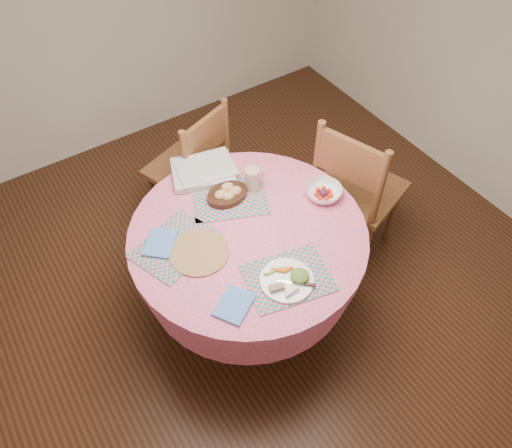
# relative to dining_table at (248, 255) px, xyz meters

# --- Properties ---
(ground) EXTENTS (4.00, 4.00, 0.00)m
(ground) POSITION_rel_dining_table_xyz_m (0.00, 0.00, -0.56)
(ground) COLOR #331C0F
(ground) RESTS_ON ground
(room_envelope) EXTENTS (4.01, 4.01, 2.71)m
(room_envelope) POSITION_rel_dining_table_xyz_m (0.00, 0.00, 1.16)
(room_envelope) COLOR silver
(room_envelope) RESTS_ON ground
(dining_table) EXTENTS (1.24, 1.24, 0.75)m
(dining_table) POSITION_rel_dining_table_xyz_m (0.00, 0.00, 0.00)
(dining_table) COLOR pink
(dining_table) RESTS_ON ground
(chair_right) EXTENTS (0.60, 0.61, 1.06)m
(chair_right) POSITION_rel_dining_table_xyz_m (0.82, 0.07, -0.00)
(chair_right) COLOR brown
(chair_right) RESTS_ON ground
(chair_back) EXTENTS (0.57, 0.56, 0.98)m
(chair_back) POSITION_rel_dining_table_xyz_m (0.11, 0.83, -0.05)
(chair_back) COLOR brown
(chair_back) RESTS_ON ground
(placemat_front) EXTENTS (0.46, 0.38, 0.01)m
(placemat_front) POSITION_rel_dining_table_xyz_m (0.00, -0.35, 0.20)
(placemat_front) COLOR #167D65
(placemat_front) RESTS_ON dining_table
(placemat_left) EXTENTS (0.48, 0.42, 0.01)m
(placemat_left) POSITION_rel_dining_table_xyz_m (-0.35, 0.13, 0.20)
(placemat_left) COLOR #167D65
(placemat_left) RESTS_ON dining_table
(placemat_back) EXTENTS (0.49, 0.43, 0.01)m
(placemat_back) POSITION_rel_dining_table_xyz_m (0.04, 0.25, 0.20)
(placemat_back) COLOR #167D65
(placemat_back) RESTS_ON dining_table
(wicker_trivet) EXTENTS (0.30, 0.30, 0.01)m
(wicker_trivet) POSITION_rel_dining_table_xyz_m (-0.28, 0.02, 0.20)
(wicker_trivet) COLOR olive
(wicker_trivet) RESTS_ON dining_table
(napkin_near) EXTENTS (0.23, 0.21, 0.01)m
(napkin_near) POSITION_rel_dining_table_xyz_m (-0.29, -0.33, 0.20)
(napkin_near) COLOR #4E7ACB
(napkin_near) RESTS_ON dining_table
(napkin_far) EXTENTS (0.22, 0.23, 0.01)m
(napkin_far) POSITION_rel_dining_table_xyz_m (-0.41, 0.17, 0.21)
(napkin_far) COLOR #4E7ACB
(napkin_far) RESTS_ON placemat_left
(dinner_plate) EXTENTS (0.26, 0.26, 0.05)m
(dinner_plate) POSITION_rel_dining_table_xyz_m (-0.01, -0.37, 0.22)
(dinner_plate) COLOR white
(dinner_plate) RESTS_ON placemat_front
(bread_bowl) EXTENTS (0.23, 0.23, 0.08)m
(bread_bowl) POSITION_rel_dining_table_xyz_m (0.04, 0.26, 0.23)
(bread_bowl) COLOR black
(bread_bowl) RESTS_ON placemat_back
(latte_mug) EXTENTS (0.12, 0.08, 0.13)m
(latte_mug) POSITION_rel_dining_table_xyz_m (0.19, 0.25, 0.27)
(latte_mug) COLOR tan
(latte_mug) RESTS_ON placemat_back
(fruit_bowl) EXTENTS (0.26, 0.26, 0.06)m
(fruit_bowl) POSITION_rel_dining_table_xyz_m (0.48, -0.01, 0.22)
(fruit_bowl) COLOR white
(fruit_bowl) RESTS_ON dining_table
(newspaper_stack) EXTENTS (0.41, 0.37, 0.04)m
(newspaper_stack) POSITION_rel_dining_table_xyz_m (0.02, 0.50, 0.22)
(newspaper_stack) COLOR silver
(newspaper_stack) RESTS_ON dining_table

